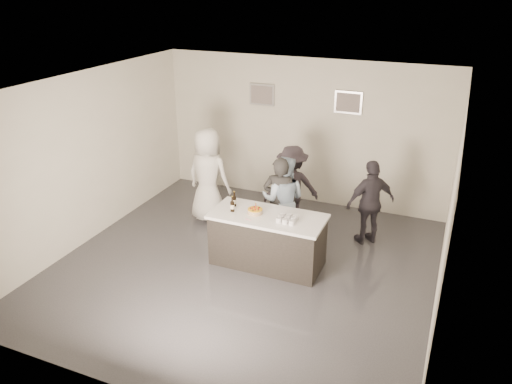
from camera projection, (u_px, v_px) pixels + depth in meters
floor at (244, 266)px, 8.30m from camera, size 6.00×6.00×0.00m
ceiling at (242, 86)px, 7.10m from camera, size 6.00×6.00×0.00m
wall_back at (303, 132)px, 10.24m from camera, size 6.00×0.04×3.00m
wall_front at (126, 285)px, 5.16m from camera, size 6.00×0.04×3.00m
wall_left at (88, 158)px, 8.76m from camera, size 0.04×6.00×3.00m
wall_right at (449, 216)px, 6.64m from camera, size 0.04×6.00×3.00m
picture_left at (262, 95)px, 10.26m from camera, size 0.54×0.04×0.44m
picture_right at (348, 102)px, 9.62m from camera, size 0.54×0.04×0.44m
bar_counter at (268, 240)px, 8.21m from camera, size 1.86×0.86×0.90m
cake at (255, 211)px, 8.07m from camera, size 0.24×0.24×0.07m
beer_bottle_a at (234, 199)px, 8.30m from camera, size 0.07×0.07×0.26m
beer_bottle_b at (232, 204)px, 8.11m from camera, size 0.07×0.07×0.26m
tumbler_cluster at (287, 219)px, 7.83m from camera, size 0.30×0.30×0.08m
candles at (247, 220)px, 7.87m from camera, size 0.24×0.08×0.01m
person_main_black at (280, 202)px, 8.69m from camera, size 0.66×0.49×1.64m
person_main_blue at (283, 200)px, 8.80m from camera, size 0.86×0.71×1.62m
person_guest_left at (208, 176)px, 9.55m from camera, size 0.96×0.68×1.85m
person_guest_right at (371, 203)px, 8.77m from camera, size 0.94×0.88×1.56m
person_guest_back at (292, 187)px, 9.36m from camera, size 1.20×1.03×1.60m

